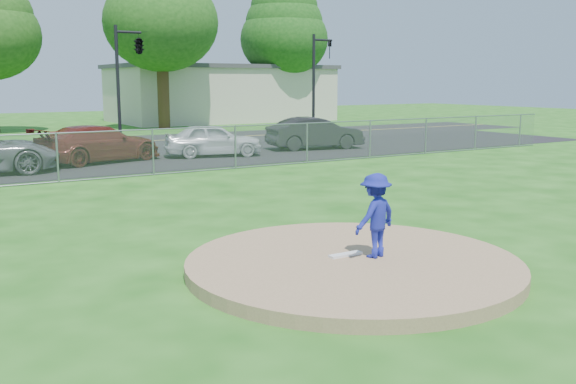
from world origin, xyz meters
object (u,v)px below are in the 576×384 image
traffic_signal_right (317,76)px  parked_car_pearl (213,140)px  commercial_building (221,93)px  parked_car_darkred (99,144)px  tree_right (161,8)px  traffic_signal_center (137,47)px  pitcher (375,215)px  tree_far_right (284,28)px  parked_car_charcoal (315,133)px

traffic_signal_right → parked_car_pearl: size_ratio=1.42×
commercial_building → parked_car_darkred: (-15.56, -21.65, -1.45)m
tree_right → parked_car_pearl: (-4.02, -16.09, -6.97)m
traffic_signal_center → pitcher: size_ratio=4.07×
commercial_building → parked_car_darkred: bearing=-125.7°
tree_far_right → parked_car_charcoal: (-9.84, -18.85, -6.33)m
tree_far_right → parked_car_charcoal: size_ratio=2.47×
tree_far_right → pitcher: 40.68m
pitcher → traffic_signal_center: bearing=-112.8°
traffic_signal_right → parked_car_darkred: bearing=-157.7°
commercial_building → tree_right: (-7.00, -6.00, 5.49)m
tree_right → parked_car_charcoal: (1.16, -15.85, -6.93)m
tree_far_right → parked_car_pearl: bearing=-128.2°
pitcher → parked_car_darkred: bearing=-103.8°
parked_car_darkred → commercial_building: bearing=-52.9°
commercial_building → tree_far_right: 7.00m
commercial_building → traffic_signal_right: (-1.76, -16.00, 1.20)m
tree_far_right → traffic_signal_center: tree_far_right is taller
commercial_building → parked_car_darkred: 26.70m
traffic_signal_center → traffic_signal_right: size_ratio=1.00×
tree_right → parked_car_darkred: size_ratio=2.40×
traffic_signal_right → parked_car_pearl: bearing=-146.6°
traffic_signal_center → parked_car_charcoal: (6.20, -5.85, -3.89)m
parked_car_darkred → pitcher: bearing=162.6°
parked_car_darkred → traffic_signal_center: bearing=-49.2°
tree_far_right → traffic_signal_center: bearing=-141.0°
commercial_building → parked_car_charcoal: 22.67m
pitcher → parked_car_pearl: 16.65m
tree_right → traffic_signal_center: size_ratio=2.08×
commercial_building → parked_car_charcoal: bearing=-105.0°
parked_car_pearl → parked_car_charcoal: size_ratio=0.91×
parked_car_pearl → traffic_signal_center: bearing=24.5°
tree_right → pitcher: (-8.63, -32.09, -6.76)m
traffic_signal_right → pitcher: traffic_signal_right is taller
traffic_signal_center → pitcher: 22.69m
tree_right → parked_car_darkred: tree_right is taller
parked_car_charcoal → parked_car_pearl: bearing=102.8°
commercial_building → pitcher: (-15.63, -38.09, -1.27)m
tree_far_right → pitcher: tree_far_right is taller
traffic_signal_center → pitcher: (-3.60, -22.09, -3.72)m
traffic_signal_center → pitcher: traffic_signal_center is taller
tree_far_right → parked_car_pearl: (-15.02, -19.09, -6.38)m
traffic_signal_right → tree_far_right: bearing=66.1°
commercial_building → traffic_signal_right: size_ratio=2.93×
tree_far_right → commercial_building: bearing=143.1°
pitcher → commercial_building: bearing=-125.8°
parked_car_darkred → parked_car_charcoal: size_ratio=1.12×
tree_right → traffic_signal_center: (-5.03, -10.00, -3.04)m
tree_right → parked_car_charcoal: 17.34m
commercial_building → traffic_signal_center: bearing=-126.9°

